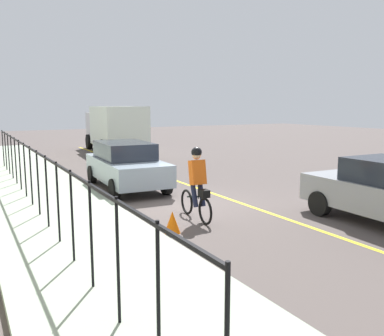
% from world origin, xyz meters
% --- Properties ---
extents(ground_plane, '(80.00, 80.00, 0.00)m').
position_xyz_m(ground_plane, '(0.00, 0.00, 0.00)').
color(ground_plane, '#4E4543').
extents(lane_line_centre, '(36.00, 0.12, 0.01)m').
position_xyz_m(lane_line_centre, '(0.00, -1.60, 0.00)').
color(lane_line_centre, yellow).
rests_on(lane_line_centre, ground).
extents(sidewalk, '(40.00, 3.20, 0.15)m').
position_xyz_m(sidewalk, '(0.00, 3.40, 0.07)').
color(sidewalk, '#919E8B').
rests_on(sidewalk, ground).
extents(iron_fence, '(17.50, 0.04, 1.60)m').
position_xyz_m(iron_fence, '(1.00, 3.80, 1.25)').
color(iron_fence, black).
rests_on(iron_fence, sidewalk).
extents(cyclist_lead, '(1.71, 0.38, 1.83)m').
position_xyz_m(cyclist_lead, '(-1.48, 0.40, 0.91)').
color(cyclist_lead, black).
rests_on(cyclist_lead, ground).
extents(parked_sedan_rear, '(4.50, 2.13, 1.58)m').
position_xyz_m(parked_sedan_rear, '(3.16, 0.52, 0.82)').
color(parked_sedan_rear, '#8392A0').
rests_on(parked_sedan_rear, ground).
extents(box_truck_background, '(6.88, 2.96, 2.78)m').
position_xyz_m(box_truck_background, '(13.95, -2.80, 1.55)').
color(box_truck_background, silver).
rests_on(box_truck_background, ground).
extents(traffic_cone_near, '(0.36, 0.36, 0.50)m').
position_xyz_m(traffic_cone_near, '(-2.11, 1.40, 0.25)').
color(traffic_cone_near, '#F16107').
rests_on(traffic_cone_near, ground).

